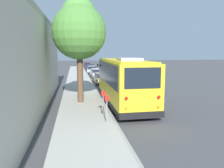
% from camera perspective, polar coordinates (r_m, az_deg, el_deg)
% --- Properties ---
extents(ground_plane, '(160.00, 160.00, 0.00)m').
position_cam_1_polar(ground_plane, '(17.09, 3.83, -4.40)').
color(ground_plane, '#474749').
extents(sidewalk_slab, '(80.00, 3.02, 0.15)m').
position_cam_1_polar(sidewalk_slab, '(16.62, -7.97, -4.57)').
color(sidewalk_slab, '#B2AFA8').
rests_on(sidewalk_slab, ground).
extents(curb_strip, '(80.00, 0.14, 0.15)m').
position_cam_1_polar(curb_strip, '(16.73, -2.53, -4.40)').
color(curb_strip, '#9D9A94').
rests_on(curb_strip, ground).
extents(shuttle_bus, '(9.04, 2.77, 3.40)m').
position_cam_1_polar(shuttle_bus, '(15.71, 2.99, 1.20)').
color(shuttle_bus, yellow).
rests_on(shuttle_bus, ground).
extents(parked_sedan_tan, '(4.38, 2.09, 1.28)m').
position_cam_1_polar(parked_sedan_tan, '(26.20, -2.63, 1.41)').
color(parked_sedan_tan, tan).
rests_on(parked_sedan_tan, ground).
extents(parked_sedan_white, '(4.75, 1.87, 1.26)m').
position_cam_1_polar(parked_sedan_white, '(33.12, -4.10, 2.84)').
color(parked_sedan_white, silver).
rests_on(parked_sedan_white, ground).
extents(parked_sedan_silver, '(4.67, 1.84, 1.31)m').
position_cam_1_polar(parked_sedan_silver, '(39.13, -5.39, 3.72)').
color(parked_sedan_silver, '#A8AAAF').
rests_on(parked_sedan_silver, ground).
extents(parked_sedan_navy, '(4.54, 1.96, 1.26)m').
position_cam_1_polar(parked_sedan_navy, '(45.36, -5.92, 4.31)').
color(parked_sedan_navy, '#19234C').
rests_on(parked_sedan_navy, ground).
extents(parked_sedan_maroon, '(4.72, 1.88, 1.29)m').
position_cam_1_polar(parked_sedan_maroon, '(52.86, -6.50, 4.89)').
color(parked_sedan_maroon, maroon).
rests_on(parked_sedan_maroon, ground).
extents(street_tree, '(3.84, 3.84, 7.49)m').
position_cam_1_polar(street_tree, '(15.97, -8.60, 14.06)').
color(street_tree, brown).
rests_on(street_tree, sidewalk_slab).
extents(sign_post_near, '(0.06, 0.22, 1.43)m').
position_cam_1_polar(sign_post_near, '(11.26, -1.37, -6.48)').
color(sign_post_near, gray).
rests_on(sign_post_near, sidewalk_slab).
extents(sign_post_far, '(0.06, 0.22, 1.41)m').
position_cam_1_polar(sign_post_far, '(12.65, -2.33, -4.87)').
color(sign_post_far, gray).
rests_on(sign_post_far, sidewalk_slab).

